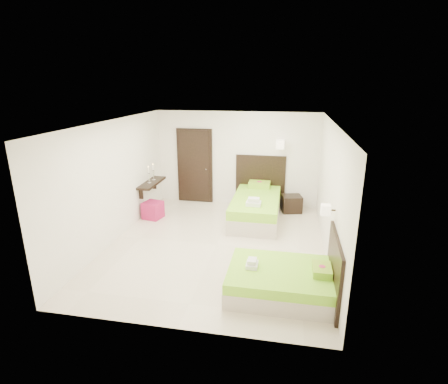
% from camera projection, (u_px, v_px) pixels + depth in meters
% --- Properties ---
extents(floor, '(5.50, 5.50, 0.00)m').
position_uv_depth(floor, '(217.00, 244.00, 7.53)').
color(floor, beige).
rests_on(floor, ground).
extents(bed_single, '(1.37, 2.29, 1.89)m').
position_uv_depth(bed_single, '(256.00, 206.00, 8.89)').
color(bed_single, '#BDB2A2').
rests_on(bed_single, ground).
extents(bed_double, '(1.71, 1.45, 1.41)m').
position_uv_depth(bed_double, '(285.00, 280.00, 5.71)').
color(bed_double, '#BDB2A2').
rests_on(bed_double, ground).
extents(nightstand, '(0.59, 0.55, 0.45)m').
position_uv_depth(nightstand, '(291.00, 204.00, 9.38)').
color(nightstand, black).
rests_on(nightstand, ground).
extents(ottoman, '(0.51, 0.51, 0.43)m').
position_uv_depth(ottoman, '(153.00, 210.00, 8.93)').
color(ottoman, '#961445').
rests_on(ottoman, ground).
extents(door, '(1.02, 0.15, 2.14)m').
position_uv_depth(door, '(195.00, 166.00, 9.95)').
color(door, black).
rests_on(door, ground).
extents(console_shelf, '(0.35, 1.20, 0.78)m').
position_uv_depth(console_shelf, '(151.00, 183.00, 9.15)').
color(console_shelf, black).
rests_on(console_shelf, ground).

